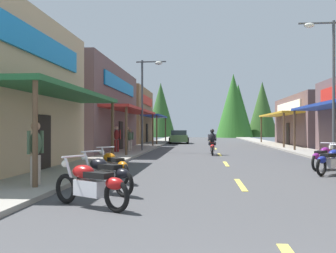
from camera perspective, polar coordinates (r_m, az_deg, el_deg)
name	(u,v)px	position (r m, az deg, el deg)	size (l,w,h in m)	color
ground	(217,151)	(28.37, 7.14, -3.61)	(9.37, 81.99, 0.10)	#424244
sidewalk_left	(137,149)	(28.72, -4.51, -3.35)	(2.22, 81.99, 0.12)	gray
sidewalk_right	(299,150)	(29.17, 18.61, -3.29)	(2.22, 81.99, 0.12)	gray
centerline_dashes	(214,147)	(33.39, 6.80, -3.01)	(0.16, 59.67, 0.01)	#E0C64C
storefront_left_middle	(71,109)	(29.12, -14.04, 2.49)	(9.16, 13.77, 6.00)	brown
storefront_left_far	(106,116)	(42.31, -9.10, 1.49)	(10.73, 10.52, 5.80)	olive
storefront_right_far	(332,121)	(38.56, 22.92, 0.75)	(9.73, 13.17, 4.54)	brown
streetlamp_left	(147,92)	(26.34, -3.17, 5.01)	(2.02, 0.30, 6.20)	#474C51
streetlamp_right	(328,71)	(19.90, 22.34, 7.49)	(2.02, 0.30, 6.67)	#474C51
motorcycle_parked_right_4	(331,160)	(14.71, 22.81, -4.61)	(1.55, 1.62, 1.04)	black
motorcycle_parked_right_5	(323,157)	(16.39, 21.76, -4.16)	(1.40, 1.75, 1.04)	black
motorcycle_parked_left_0	(91,184)	(8.08, -11.24, -8.23)	(1.87, 1.22, 1.04)	black
motorcycle_parked_left_1	(104,174)	(9.74, -9.33, -6.87)	(1.77, 1.37, 1.04)	black
motorcycle_parked_left_2	(113,166)	(11.83, -8.12, -5.70)	(1.38, 1.76, 1.04)	black
rider_cruising_lead	(212,144)	(23.59, 6.49, -2.58)	(0.60, 2.14, 1.57)	black
pedestrian_by_shop	(117,138)	(24.89, -7.54, -1.61)	(0.57, 0.29, 1.75)	maroon
pedestrian_browsing	(36,150)	(10.78, -18.83, -3.26)	(0.37, 0.54, 1.79)	#B2A599
pedestrian_waiting	(130,139)	(26.15, -5.60, -1.79)	(0.44, 0.44, 1.58)	#B2A599
pedestrian_strolling	(128,137)	(28.68, -5.95, -1.50)	(0.42, 0.49, 1.71)	#3F593F
parked_car_curbside	(179,137)	(41.34, 1.60, -1.54)	(2.25, 4.39, 1.40)	#4C723F
treeline_backdrop	(226,109)	(71.03, 8.42, 2.62)	(24.34, 10.87, 11.14)	#2E6823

